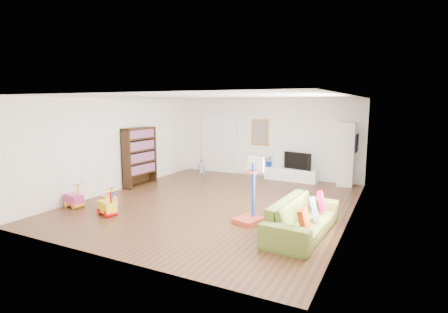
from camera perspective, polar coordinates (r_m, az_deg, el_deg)
The scene contains 25 objects.
floor at distance 9.15m, azimuth -1.14°, elevation -7.47°, with size 6.50×7.50×0.00m, color brown.
ceiling at distance 8.80m, azimuth -1.19°, elevation 9.68°, with size 6.50×7.50×0.00m, color white.
wall_back at distance 12.29m, azimuth 7.06°, elevation 2.99°, with size 6.50×0.00×2.70m, color white.
wall_front at distance 5.88m, azimuth -18.58°, elevation -3.43°, with size 6.50×0.00×2.70m, color silver.
wall_left at distance 10.78m, azimuth -16.62°, elevation 1.93°, with size 0.00×7.50×2.70m, color silver.
wall_right at distance 7.91m, azimuth 20.13°, elevation -0.53°, with size 0.00×7.50×2.70m, color silver.
navy_accent at distance 9.24m, azimuth 21.23°, elevation 3.78°, with size 0.01×3.20×1.70m, color black.
olive_wainscot at distance 9.44m, azimuth 20.79°, elevation -4.42°, with size 0.01×3.20×1.00m, color brown.
doorway at distance 13.05m, azimuth -0.90°, elevation 2.05°, with size 1.45×0.06×2.10m, color white.
painting_back at distance 12.33m, azimuth 5.92°, elevation 3.96°, with size 0.62×0.06×0.92m, color gold.
artwork_right at distance 9.47m, azimuth 20.86°, elevation 2.07°, with size 0.04×0.56×0.46m, color #7F3F8C.
media_console at distance 11.85m, azimuth 10.88°, elevation -2.90°, with size 1.76×0.44×0.41m, color white.
tall_cabinet at distance 11.42m, azimuth 19.30°, elevation 0.34°, with size 0.46×0.46×1.98m, color white.
bookshelf at distance 11.13m, azimuth -13.60°, elevation -0.06°, with size 0.32×1.24×1.82m, color black.
sofa at distance 7.09m, azimuth 12.74°, elevation -9.65°, with size 2.31×0.90×0.67m, color olive.
basketball_hoop at distance 7.45m, azimuth 4.09°, elevation -5.55°, with size 0.49×0.60×1.42m, color #C13D2B.
ride_on_yellow at distance 8.49m, azimuth -18.57°, elevation -7.08°, with size 0.46×0.28×0.61m, color yellow.
ride_on_orange at distance 9.00m, azimuth -18.30°, elevation -6.32°, with size 0.43×0.26×0.57m, color orange.
ride_on_pink at distance 9.42m, azimuth -23.34°, elevation -5.82°, with size 0.45×0.28×0.60m, color #CA377D.
child at distance 11.55m, azimuth -3.74°, elevation -2.09°, with size 0.29×0.19×0.80m, color gray.
tv at distance 11.72m, azimuth 12.14°, elevation -0.65°, with size 0.97×0.13×0.56m, color black.
vase_plant at distance 12.00m, azimuth 7.44°, elevation -0.73°, with size 0.36×0.31×0.39m, color #09259A.
pillow_left at distance 6.36m, azimuth 12.92°, elevation -9.94°, with size 0.09×0.36×0.36m, color #A93007.
pillow_center at distance 6.99m, azimuth 14.56°, elevation -8.29°, with size 0.10×0.38×0.38m, color silver.
pillow_right at distance 7.61m, azimuth 15.60°, elevation -6.97°, with size 0.10×0.37×0.37m, color #C20029.
Camera 1 is at (4.12, -7.77, 2.52)m, focal length 28.00 mm.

